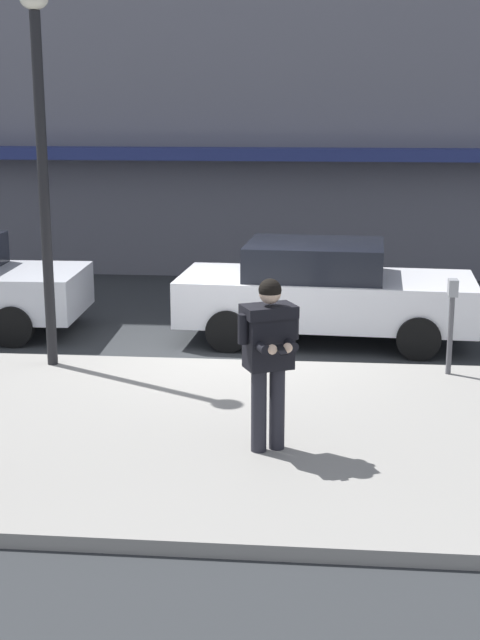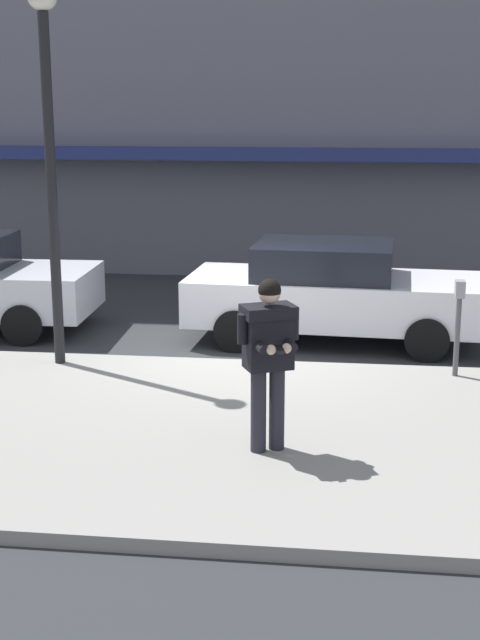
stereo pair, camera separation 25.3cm
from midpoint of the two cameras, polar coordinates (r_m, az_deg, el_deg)
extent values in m
plane|color=#2B2D30|center=(12.67, -1.71, -2.87)|extent=(80.00, 80.00, 0.00)
cube|color=gray|center=(9.87, 2.06, -7.37)|extent=(32.00, 5.30, 0.14)
cube|color=silver|center=(12.63, 2.83, -2.91)|extent=(28.00, 0.12, 0.01)
cube|color=navy|center=(18.23, 3.82, 10.53)|extent=(26.60, 0.70, 0.24)
cylinder|color=black|center=(15.55, -12.87, 1.16)|extent=(0.65, 0.24, 0.64)
cylinder|color=black|center=(13.97, -14.82, -0.39)|extent=(0.65, 0.24, 0.64)
cube|color=silver|center=(13.82, 4.99, 1.38)|extent=(4.60, 2.09, 0.70)
cube|color=black|center=(13.72, 4.29, 3.89)|extent=(2.16, 1.76, 0.52)
cylinder|color=black|center=(14.72, 10.61, 0.56)|extent=(0.65, 0.26, 0.64)
cylinder|color=black|center=(13.06, 10.81, -1.14)|extent=(0.65, 0.26, 0.64)
cylinder|color=black|center=(14.88, -0.18, 0.94)|extent=(0.65, 0.26, 0.64)
cylinder|color=black|center=(13.24, -1.33, -0.69)|extent=(0.65, 0.26, 0.64)
cylinder|color=#23232B|center=(9.17, 1.59, -5.65)|extent=(0.16, 0.16, 0.88)
cylinder|color=#23232B|center=(9.11, 0.41, -5.79)|extent=(0.16, 0.16, 0.88)
cube|color=black|center=(8.91, 1.02, -1.11)|extent=(0.54, 0.47, 0.64)
cube|color=black|center=(8.85, 1.03, 0.58)|extent=(0.62, 0.53, 0.12)
cylinder|color=black|center=(8.98, 2.64, -0.28)|extent=(0.11, 0.11, 0.30)
cylinder|color=black|center=(8.83, 2.29, -1.53)|extent=(0.22, 0.31, 0.10)
sphere|color=beige|center=(8.69, 2.23, -1.80)|extent=(0.10, 0.10, 0.10)
cylinder|color=black|center=(8.80, -0.62, -0.58)|extent=(0.11, 0.11, 0.30)
cylinder|color=black|center=(8.73, 0.49, -1.71)|extent=(0.22, 0.31, 0.10)
sphere|color=beige|center=(8.63, 1.23, -1.90)|extent=(0.10, 0.10, 0.10)
cube|color=black|center=(8.62, 1.83, -1.92)|extent=(0.13, 0.16, 0.07)
sphere|color=beige|center=(8.78, 1.11, 1.74)|extent=(0.22, 0.22, 0.22)
sphere|color=black|center=(8.77, 1.11, 1.93)|extent=(0.23, 0.23, 0.23)
cylinder|color=black|center=(12.06, -13.02, 7.77)|extent=(0.14, 0.14, 4.60)
cylinder|color=#4C4C51|center=(11.92, 12.71, -0.96)|extent=(0.07, 0.07, 1.05)
cube|color=gray|center=(11.78, 12.88, 2.03)|extent=(0.12, 0.18, 0.22)
camera|label=1|loc=(0.13, -90.81, -0.20)|focal=50.00mm
camera|label=2|loc=(0.13, 89.19, 0.20)|focal=50.00mm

